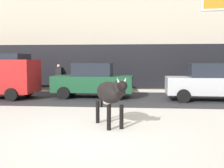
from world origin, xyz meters
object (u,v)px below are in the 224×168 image
object	(u,v)px
cow_black	(110,93)
car_silver_sedan	(210,82)
car_darkgreen_sedan	(93,81)
pedestrian_near_billboard	(59,78)

from	to	relation	value
cow_black	car_silver_sedan	xyz separation A→B (m)	(4.34, 5.77, -0.09)
cow_black	car_silver_sedan	bearing A→B (deg)	53.02
cow_black	car_darkgreen_sedan	world-z (taller)	car_darkgreen_sedan
cow_black	pedestrian_near_billboard	bearing A→B (deg)	114.86
car_silver_sedan	pedestrian_near_billboard	distance (m)	9.23
cow_black	car_darkgreen_sedan	distance (m)	6.57
car_darkgreen_sedan	pedestrian_near_billboard	xyz separation A→B (m)	(-2.69, 2.77, -0.03)
cow_black	car_darkgreen_sedan	xyz separation A→B (m)	(-1.56, 6.39, -0.09)
car_darkgreen_sedan	car_silver_sedan	world-z (taller)	same
car_darkgreen_sedan	pedestrian_near_billboard	size ratio (longest dim) A/B	2.44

